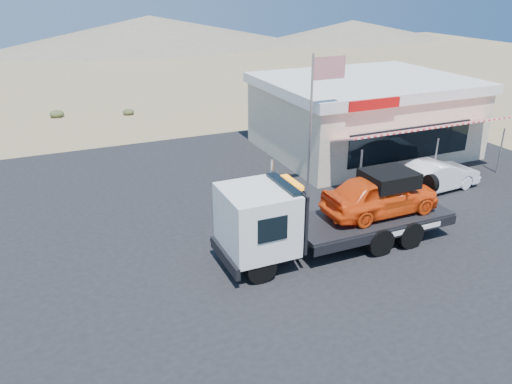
# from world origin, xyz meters

# --- Properties ---
(ground) EXTENTS (120.00, 120.00, 0.00)m
(ground) POSITION_xyz_m (0.00, 0.00, 0.00)
(ground) COLOR #8D7750
(ground) RESTS_ON ground
(asphalt_lot) EXTENTS (32.00, 24.00, 0.02)m
(asphalt_lot) POSITION_xyz_m (2.00, 3.00, 0.01)
(asphalt_lot) COLOR black
(asphalt_lot) RESTS_ON ground
(tow_truck) EXTENTS (8.33, 2.47, 2.78)m
(tow_truck) POSITION_xyz_m (3.23, 0.18, 1.50)
(tow_truck) COLOR black
(tow_truck) RESTS_ON asphalt_lot
(white_sedan) EXTENTS (4.16, 1.72, 1.34)m
(white_sedan) POSITION_xyz_m (10.25, 2.81, 0.69)
(white_sedan) COLOR silver
(white_sedan) RESTS_ON asphalt_lot
(jerky_store) EXTENTS (10.40, 9.97, 3.90)m
(jerky_store) POSITION_xyz_m (10.50, 8.97, 1.99)
(jerky_store) COLOR #C6B796
(jerky_store) RESTS_ON asphalt_lot
(flagpole) EXTENTS (1.55, 0.10, 6.00)m
(flagpole) POSITION_xyz_m (4.93, 4.50, 3.76)
(flagpole) COLOR #99999E
(flagpole) RESTS_ON asphalt_lot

